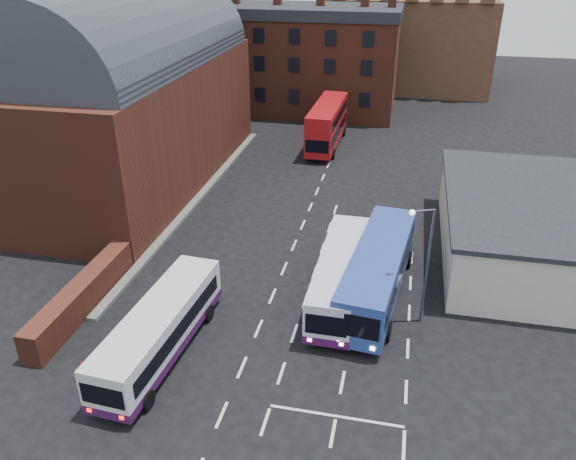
% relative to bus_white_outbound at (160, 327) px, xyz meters
% --- Properties ---
extents(ground, '(180.00, 180.00, 0.00)m').
position_rel_bus_white_outbound_xyz_m(ground, '(4.26, 0.61, -1.64)').
color(ground, black).
extents(railway_station, '(12.00, 28.00, 16.00)m').
position_rel_bus_white_outbound_xyz_m(railway_station, '(-11.24, 21.61, 5.99)').
color(railway_station, '#602B1E').
rests_on(railway_station, ground).
extents(forecourt_wall, '(1.20, 10.00, 1.80)m').
position_rel_bus_white_outbound_xyz_m(forecourt_wall, '(-5.94, 2.61, -0.74)').
color(forecourt_wall, '#602B1E').
rests_on(forecourt_wall, ground).
extents(cream_building, '(10.40, 16.40, 4.25)m').
position_rel_bus_white_outbound_xyz_m(cream_building, '(19.26, 14.61, 0.51)').
color(cream_building, beige).
rests_on(cream_building, ground).
extents(brick_terrace, '(22.00, 10.00, 11.00)m').
position_rel_bus_white_outbound_xyz_m(brick_terrace, '(-1.74, 46.61, 3.86)').
color(brick_terrace, brown).
rests_on(brick_terrace, ground).
extents(castle_keep, '(22.00, 22.00, 12.00)m').
position_rel_bus_white_outbound_xyz_m(castle_keep, '(10.26, 66.61, 4.36)').
color(castle_keep, brown).
rests_on(castle_keep, ground).
extents(bus_white_outbound, '(3.10, 10.34, 2.78)m').
position_rel_bus_white_outbound_xyz_m(bus_white_outbound, '(0.00, 0.00, 0.00)').
color(bus_white_outbound, silver).
rests_on(bus_white_outbound, ground).
extents(bus_white_inbound, '(2.72, 10.52, 2.86)m').
position_rel_bus_white_outbound_xyz_m(bus_white_inbound, '(8.17, 6.91, 0.05)').
color(bus_white_inbound, silver).
rests_on(bus_white_inbound, ground).
extents(bus_blue, '(3.99, 11.96, 3.20)m').
position_rel_bus_white_outbound_xyz_m(bus_blue, '(10.27, 7.45, 0.25)').
color(bus_blue, '#274195').
rests_on(bus_blue, ground).
extents(bus_red_double, '(2.92, 10.99, 4.38)m').
position_rel_bus_white_outbound_xyz_m(bus_red_double, '(3.27, 33.84, 0.68)').
color(bus_red_double, '#AF1216').
rests_on(bus_red_double, ground).
extents(street_lamp, '(1.32, 0.70, 6.94)m').
position_rel_bus_white_outbound_xyz_m(street_lamp, '(12.64, 5.48, 2.55)').
color(street_lamp, '#4C4E55').
rests_on(street_lamp, ground).
extents(pedestrian_red, '(0.56, 0.41, 1.43)m').
position_rel_bus_white_outbound_xyz_m(pedestrian_red, '(-2.59, -2.94, -0.93)').
color(pedestrian_red, maroon).
rests_on(pedestrian_red, ground).
extents(pedestrian_beige, '(0.97, 0.82, 1.77)m').
position_rel_bus_white_outbound_xyz_m(pedestrian_beige, '(-0.63, -2.26, -0.76)').
color(pedestrian_beige, beige).
rests_on(pedestrian_beige, ground).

